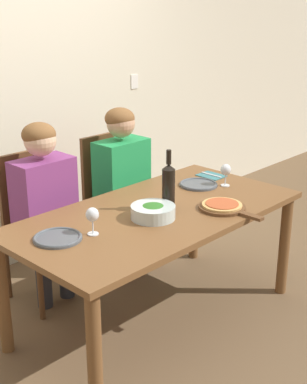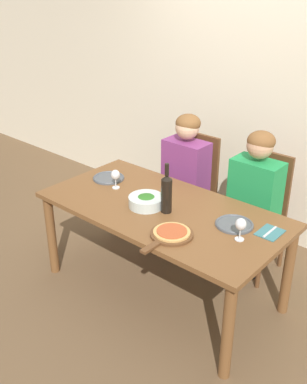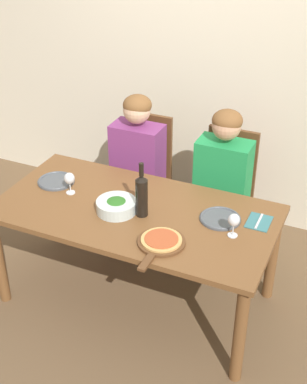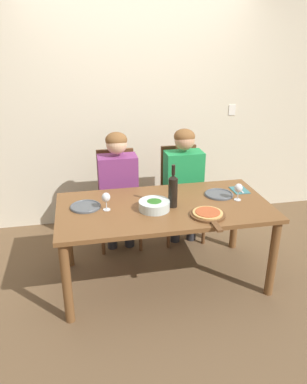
{
  "view_description": "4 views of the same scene",
  "coord_description": "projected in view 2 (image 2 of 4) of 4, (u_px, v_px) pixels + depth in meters",
  "views": [
    {
      "loc": [
        -2.13,
        -2.01,
        1.88
      ],
      "look_at": [
        -0.06,
        -0.03,
        0.87
      ],
      "focal_mm": 50.0,
      "sensor_mm": 36.0,
      "label": 1
    },
    {
      "loc": [
        1.81,
        -2.19,
        2.23
      ],
      "look_at": [
        -0.07,
        -0.02,
        0.84
      ],
      "focal_mm": 42.0,
      "sensor_mm": 36.0,
      "label": 2
    },
    {
      "loc": [
        1.26,
        -2.54,
        2.58
      ],
      "look_at": [
        0.08,
        0.1,
        0.83
      ],
      "focal_mm": 50.0,
      "sensor_mm": 36.0,
      "label": 3
    },
    {
      "loc": [
        -0.66,
        -2.77,
        2.05
      ],
      "look_at": [
        -0.07,
        0.12,
        0.81
      ],
      "focal_mm": 35.0,
      "sensor_mm": 36.0,
      "label": 4
    }
  ],
  "objects": [
    {
      "name": "dinner_plate_right",
      "position": [
        234.0,
        224.0,
        2.98
      ],
      "size": [
        0.25,
        0.25,
        0.02
      ],
      "color": "#4C5156",
      "rests_on": "dining_table"
    },
    {
      "name": "broccoli_bowl",
      "position": [
        146.0,
        201.0,
        3.21
      ],
      "size": [
        0.25,
        0.25,
        0.08
      ],
      "color": "silver",
      "rests_on": "dining_table"
    },
    {
      "name": "wine_bottle",
      "position": [
        167.0,
        193.0,
        3.09
      ],
      "size": [
        0.08,
        0.08,
        0.36
      ],
      "color": "black",
      "rests_on": "dining_table"
    },
    {
      "name": "chair_left",
      "position": [
        192.0,
        187.0,
        4.03
      ],
      "size": [
        0.42,
        0.42,
        0.98
      ],
      "color": "brown",
      "rests_on": "ground"
    },
    {
      "name": "person_man",
      "position": [
        254.0,
        192.0,
        3.46
      ],
      "size": [
        0.47,
        0.51,
        1.2
      ],
      "color": "#28282D",
      "rests_on": "ground"
    },
    {
      "name": "dining_table",
      "position": [
        162.0,
        218.0,
        3.25
      ],
      "size": [
        1.78,
        0.9,
        0.73
      ],
      "color": "brown",
      "rests_on": "ground"
    },
    {
      "name": "dinner_plate_left",
      "position": [
        109.0,
        178.0,
        3.65
      ],
      "size": [
        0.25,
        0.25,
        0.02
      ],
      "color": "#4C5156",
      "rests_on": "dining_table"
    },
    {
      "name": "wine_glass_right",
      "position": [
        241.0,
        225.0,
        2.77
      ],
      "size": [
        0.07,
        0.07,
        0.15
      ],
      "color": "silver",
      "rests_on": "dining_table"
    },
    {
      "name": "chair_right",
      "position": [
        259.0,
        211.0,
        3.63
      ],
      "size": [
        0.42,
        0.42,
        0.98
      ],
      "color": "brown",
      "rests_on": "ground"
    },
    {
      "name": "wine_glass_left",
      "position": [
        115.0,
        176.0,
        3.46
      ],
      "size": [
        0.07,
        0.07,
        0.15
      ],
      "color": "silver",
      "rests_on": "dining_table"
    },
    {
      "name": "pizza_on_board",
      "position": [
        171.0,
        234.0,
        2.85
      ],
      "size": [
        0.28,
        0.42,
        0.04
      ],
      "color": "brown",
      "rests_on": "dining_table"
    },
    {
      "name": "fork_on_napkin",
      "position": [
        270.0,
        232.0,
        2.89
      ],
      "size": [
        0.14,
        0.18,
        0.01
      ],
      "color": "#387075",
      "rests_on": "dining_table"
    },
    {
      "name": "ground_plane",
      "position": [
        162.0,
        289.0,
        3.53
      ],
      "size": [
        40.0,
        40.0,
        0.0
      ],
      "primitive_type": "plane",
      "color": "brown"
    },
    {
      "name": "back_wall",
      "position": [
        263.0,
        88.0,
        3.85
      ],
      "size": [
        10.0,
        0.06,
        2.7
      ],
      "color": "beige",
      "rests_on": "ground"
    },
    {
      "name": "person_woman",
      "position": [
        185.0,
        169.0,
        3.86
      ],
      "size": [
        0.47,
        0.51,
        1.2
      ],
      "color": "#28282D",
      "rests_on": "ground"
    }
  ]
}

